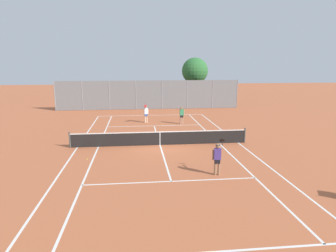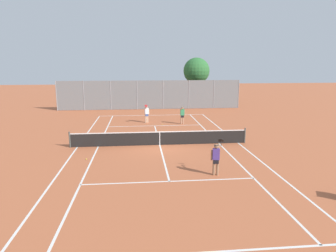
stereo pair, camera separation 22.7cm
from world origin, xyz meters
TOP-DOWN VIEW (x-y plane):
  - ground_plane at (0.00, 0.00)m, footprint 120.00×120.00m
  - court_line_markings at (0.00, 0.00)m, footprint 11.10×23.90m
  - tennis_net at (0.00, 0.00)m, footprint 12.00×0.10m
  - player_near_side at (2.38, -5.81)m, footprint 0.76×0.72m
  - player_far_left at (-0.66, 7.93)m, footprint 0.46×0.88m
  - player_far_right at (2.55, 6.93)m, footprint 0.44×0.49m
  - loose_tennis_ball_0 at (-4.46, -2.71)m, footprint 0.07×0.07m
  - loose_tennis_ball_1 at (0.73, 6.85)m, footprint 0.07×0.07m
  - back_fence at (-0.00, 16.16)m, footprint 21.84×0.08m
  - tree_behind_left at (6.19, 19.74)m, footprint 3.43×3.43m

SIDE VIEW (x-z plane):
  - ground_plane at x=0.00m, z-range 0.00..0.00m
  - court_line_markings at x=0.00m, z-range 0.00..0.01m
  - loose_tennis_ball_0 at x=-4.46m, z-range 0.00..0.07m
  - loose_tennis_ball_1 at x=0.73m, z-range 0.00..0.07m
  - tennis_net at x=0.00m, z-range -0.03..1.04m
  - player_far_right at x=2.55m, z-range 0.11..1.71m
  - player_near_side at x=2.38m, z-range 0.04..1.81m
  - player_far_left at x=-0.66m, z-range 0.04..1.81m
  - back_fence at x=0.00m, z-range 0.00..3.46m
  - tree_behind_left at x=6.19m, z-range 1.26..7.43m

